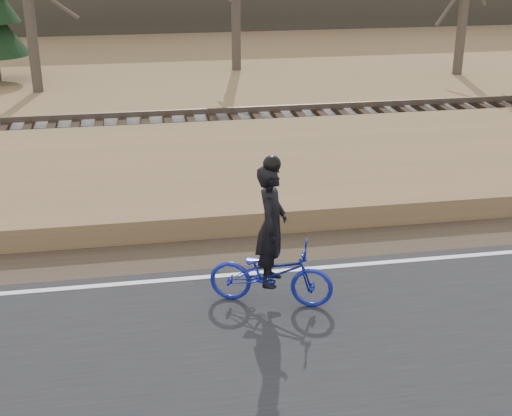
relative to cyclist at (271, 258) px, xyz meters
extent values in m
plane|color=#826142|center=(-1.57, 0.79, -0.81)|extent=(120.00, 120.00, 0.00)
cube|color=black|center=(-1.57, -1.71, -0.78)|extent=(120.00, 6.00, 0.06)
cube|color=silver|center=(-1.57, 0.99, -0.75)|extent=(120.00, 0.12, 0.01)
cube|color=#473A2B|center=(-1.57, 1.99, -0.79)|extent=(120.00, 1.60, 0.04)
cube|color=#826142|center=(-1.57, 4.99, -0.59)|extent=(120.00, 5.00, 0.44)
cube|color=slate|center=(-1.57, 8.79, -0.59)|extent=(120.00, 3.00, 0.45)
cube|color=black|center=(-1.57, 8.79, -0.29)|extent=(120.00, 2.40, 0.14)
cube|color=brown|center=(-1.57, 8.07, -0.15)|extent=(120.00, 0.07, 0.15)
cube|color=brown|center=(-1.57, 9.51, -0.15)|extent=(120.00, 0.07, 0.15)
imported|color=#16229A|center=(0.00, 0.00, -0.26)|extent=(1.99, 1.26, 0.99)
imported|color=black|center=(0.00, 0.00, 0.52)|extent=(0.65, 0.79, 1.85)
sphere|color=black|center=(0.00, 0.00, 1.47)|extent=(0.26, 0.26, 0.26)
camera|label=1|loc=(-1.89, -9.35, 4.65)|focal=50.00mm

